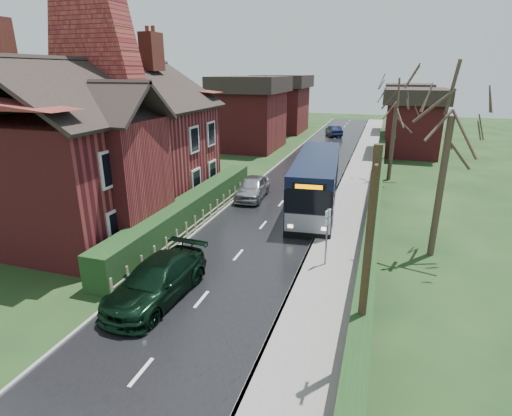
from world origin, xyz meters
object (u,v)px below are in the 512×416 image
(car_green, at_px, (157,281))
(telegraph_pole, at_px, (367,266))
(bus, at_px, (316,183))
(car_silver, at_px, (253,188))
(brick_house, at_px, (106,142))
(bus_stop_sign, at_px, (327,229))

(car_green, bearing_deg, telegraph_pole, -8.61)
(bus, height_order, car_silver, bus)
(brick_house, distance_m, car_silver, 9.55)
(brick_house, relative_size, car_silver, 3.39)
(brick_house, distance_m, car_green, 10.75)
(bus, xyz_separation_m, telegraph_pole, (3.60, -13.90, 1.67))
(brick_house, bearing_deg, car_green, -45.13)
(car_silver, distance_m, car_green, 13.02)
(bus, height_order, telegraph_pole, telegraph_pole)
(bus_stop_sign, xyz_separation_m, telegraph_pole, (1.80, -5.99, 1.51))
(bus_stop_sign, bearing_deg, bus, 123.40)
(car_silver, height_order, bus_stop_sign, bus_stop_sign)
(car_silver, relative_size, bus_stop_sign, 1.61)
(brick_house, relative_size, bus, 1.35)
(brick_house, bearing_deg, telegraph_pole, -30.90)
(telegraph_pole, bearing_deg, car_silver, 119.29)
(brick_house, xyz_separation_m, telegraph_pole, (14.53, -8.70, -1.11))
(bus, xyz_separation_m, car_green, (-3.80, -12.37, -0.86))
(car_green, relative_size, bus_stop_sign, 1.90)
(bus, distance_m, car_silver, 4.46)
(car_green, height_order, telegraph_pole, telegraph_pole)
(bus, distance_m, car_green, 12.97)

